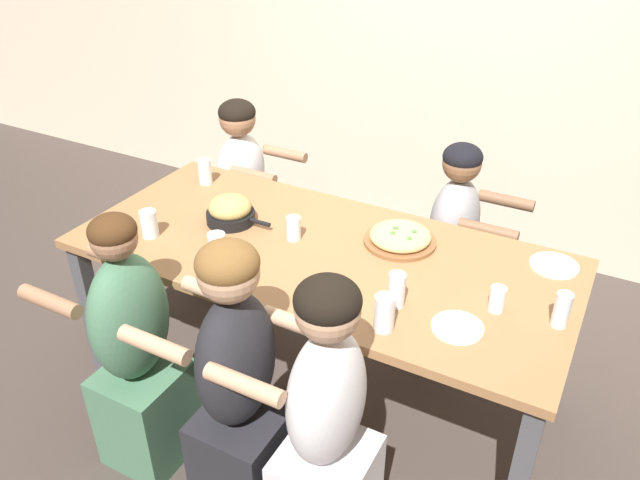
# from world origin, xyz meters

# --- Properties ---
(ground_plane) EXTENTS (18.00, 18.00, 0.00)m
(ground_plane) POSITION_xyz_m (0.00, 0.00, 0.00)
(ground_plane) COLOR #423833
(ground_plane) RESTS_ON ground
(dining_table) EXTENTS (2.19, 0.99, 0.79)m
(dining_table) POSITION_xyz_m (0.00, 0.00, 0.72)
(dining_table) COLOR #996B42
(dining_table) RESTS_ON ground
(pizza_board_main) EXTENTS (0.32, 0.32, 0.05)m
(pizza_board_main) POSITION_xyz_m (0.29, 0.22, 0.82)
(pizza_board_main) COLOR brown
(pizza_board_main) RESTS_ON dining_table
(skillet_bowl) EXTENTS (0.33, 0.23, 0.13)m
(skillet_bowl) POSITION_xyz_m (-0.49, 0.02, 0.85)
(skillet_bowl) COLOR black
(skillet_bowl) RESTS_ON dining_table
(empty_plate_a) EXTENTS (0.20, 0.20, 0.02)m
(empty_plate_a) POSITION_xyz_m (0.93, 0.35, 0.80)
(empty_plate_a) COLOR white
(empty_plate_a) RESTS_ON dining_table
(empty_plate_b) EXTENTS (0.19, 0.19, 0.02)m
(empty_plate_b) POSITION_xyz_m (0.70, -0.24, 0.80)
(empty_plate_b) COLOR white
(empty_plate_b) RESTS_ON dining_table
(drinking_glass_a) EXTENTS (0.08, 0.08, 0.13)m
(drinking_glass_a) POSITION_xyz_m (-0.34, -0.29, 0.86)
(drinking_glass_a) COLOR silver
(drinking_glass_a) RESTS_ON dining_table
(drinking_glass_b) EXTENTS (0.07, 0.07, 0.13)m
(drinking_glass_b) POSITION_xyz_m (-0.85, 0.30, 0.85)
(drinking_glass_b) COLOR silver
(drinking_glass_b) RESTS_ON dining_table
(drinking_glass_c) EXTENTS (0.08, 0.08, 0.13)m
(drinking_glass_c) POSITION_xyz_m (-0.74, -0.26, 0.85)
(drinking_glass_c) COLOR silver
(drinking_glass_c) RESTS_ON dining_table
(drinking_glass_d) EXTENTS (0.07, 0.07, 0.11)m
(drinking_glass_d) POSITION_xyz_m (-0.15, 0.03, 0.84)
(drinking_glass_d) COLOR silver
(drinking_glass_d) RESTS_ON dining_table
(drinking_glass_e) EXTENTS (0.08, 0.08, 0.14)m
(drinking_glass_e) POSITION_xyz_m (0.46, -0.37, 0.85)
(drinking_glass_e) COLOR silver
(drinking_glass_e) RESTS_ON dining_table
(drinking_glass_f) EXTENTS (0.06, 0.06, 0.14)m
(drinking_glass_f) POSITION_xyz_m (1.02, -0.04, 0.85)
(drinking_glass_f) COLOR silver
(drinking_glass_f) RESTS_ON dining_table
(drinking_glass_g) EXTENTS (0.06, 0.06, 0.10)m
(drinking_glass_g) POSITION_xyz_m (0.79, -0.06, 0.84)
(drinking_glass_g) COLOR silver
(drinking_glass_g) RESTS_ON dining_table
(drinking_glass_h) EXTENTS (0.07, 0.07, 0.14)m
(drinking_glass_h) POSITION_xyz_m (0.45, -0.22, 0.86)
(drinking_glass_h) COLOR silver
(drinking_glass_h) RESTS_ON dining_table
(diner_near_midright) EXTENTS (0.51, 0.40, 1.20)m
(diner_near_midright) POSITION_xyz_m (0.41, -0.72, 0.56)
(diner_near_midright) COLOR silver
(diner_near_midright) RESTS_ON ground
(diner_far_left) EXTENTS (0.51, 0.40, 1.12)m
(diner_far_left) POSITION_xyz_m (-0.92, 0.72, 0.52)
(diner_far_left) COLOR silver
(diner_far_left) RESTS_ON ground
(diner_far_midright) EXTENTS (0.51, 0.40, 1.11)m
(diner_far_midright) POSITION_xyz_m (0.40, 0.72, 0.51)
(diner_far_midright) COLOR #99999E
(diner_far_midright) RESTS_ON ground
(diner_near_center) EXTENTS (0.51, 0.40, 1.22)m
(diner_near_center) POSITION_xyz_m (0.04, -0.72, 0.57)
(diner_near_center) COLOR #232328
(diner_near_center) RESTS_ON ground
(diner_near_midleft) EXTENTS (0.51, 0.40, 1.19)m
(diner_near_midleft) POSITION_xyz_m (-0.46, -0.72, 0.54)
(diner_near_midleft) COLOR #477556
(diner_near_midleft) RESTS_ON ground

